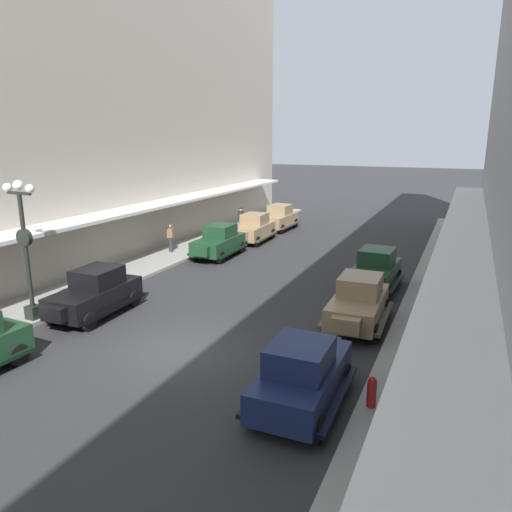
% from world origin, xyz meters
% --- Properties ---
extents(ground_plane, '(200.00, 200.00, 0.00)m').
position_xyz_m(ground_plane, '(0.00, 0.00, 0.00)').
color(ground_plane, '#2D2D30').
extents(sidewalk_left, '(3.00, 60.00, 0.15)m').
position_xyz_m(sidewalk_left, '(-7.50, 0.00, 0.07)').
color(sidewalk_left, '#99968E').
rests_on(sidewalk_left, ground).
extents(sidewalk_right, '(3.00, 60.00, 0.15)m').
position_xyz_m(sidewalk_right, '(7.50, 0.00, 0.07)').
color(sidewalk_right, '#99968E').
rests_on(sidewalk_right, ground).
extents(parked_car_0, '(2.19, 4.28, 1.84)m').
position_xyz_m(parked_car_0, '(4.65, -1.57, 0.94)').
color(parked_car_0, '#19234C').
rests_on(parked_car_0, ground).
extents(parked_car_1, '(2.24, 4.30, 1.84)m').
position_xyz_m(parked_car_1, '(4.78, 4.48, 0.94)').
color(parked_car_1, '#997F5B').
rests_on(parked_car_1, ground).
extents(parked_car_2, '(2.24, 4.30, 1.84)m').
position_xyz_m(parked_car_2, '(-4.83, 11.56, 0.94)').
color(parked_car_2, '#193D23').
rests_on(parked_car_2, ground).
extents(parked_car_3, '(2.25, 4.30, 1.84)m').
position_xyz_m(parked_car_3, '(-4.66, 16.07, 0.94)').
color(parked_car_3, '#997F5B').
rests_on(parked_car_3, ground).
extents(parked_car_5, '(2.26, 4.30, 1.84)m').
position_xyz_m(parked_car_5, '(4.55, 9.09, 0.94)').
color(parked_car_5, '#193D23').
rests_on(parked_car_5, ground).
extents(parked_car_6, '(2.21, 4.29, 1.84)m').
position_xyz_m(parked_car_6, '(-4.65, 20.66, 0.94)').
color(parked_car_6, '#997F5B').
rests_on(parked_car_6, ground).
extents(parked_car_7, '(2.29, 4.31, 1.84)m').
position_xyz_m(parked_car_7, '(-4.80, 1.40, 0.94)').
color(parked_car_7, black).
rests_on(parked_car_7, ground).
extents(lamp_post_with_clock, '(1.42, 0.44, 5.16)m').
position_xyz_m(lamp_post_with_clock, '(-6.40, -0.18, 2.99)').
color(lamp_post_with_clock, black).
rests_on(lamp_post_with_clock, sidewalk_left).
extents(fire_hydrant, '(0.24, 0.24, 0.82)m').
position_xyz_m(fire_hydrant, '(6.35, -1.11, 0.56)').
color(fire_hydrant, '#B21E19').
rests_on(fire_hydrant, sidewalk_right).
extents(pedestrian_0, '(0.36, 0.28, 1.67)m').
position_xyz_m(pedestrian_0, '(8.12, 3.47, 1.01)').
color(pedestrian_0, '#2D2D33').
rests_on(pedestrian_0, sidewalk_right).
extents(pedestrian_1, '(0.36, 0.24, 1.64)m').
position_xyz_m(pedestrian_1, '(8.15, 9.79, 0.99)').
color(pedestrian_1, '#4C4238').
rests_on(pedestrian_1, sidewalk_right).
extents(pedestrian_2, '(0.36, 0.24, 1.64)m').
position_xyz_m(pedestrian_2, '(-7.69, 10.92, 0.99)').
color(pedestrian_2, '#2D2D33').
rests_on(pedestrian_2, sidewalk_left).
extents(pedestrian_3, '(0.36, 0.28, 1.67)m').
position_xyz_m(pedestrian_3, '(7.58, 11.96, 1.01)').
color(pedestrian_3, '#2D2D33').
rests_on(pedestrian_3, sidewalk_right).
extents(pedestrian_4, '(0.36, 0.28, 1.67)m').
position_xyz_m(pedestrian_4, '(-6.69, 18.38, 1.01)').
color(pedestrian_4, slate).
rests_on(pedestrian_4, sidewalk_left).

